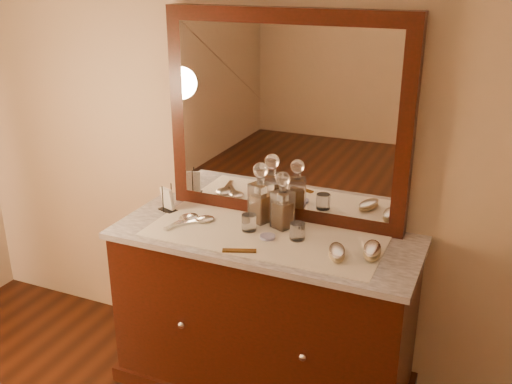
% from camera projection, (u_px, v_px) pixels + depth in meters
% --- Properties ---
extents(dresser_cabinet, '(1.40, 0.55, 0.82)m').
position_uv_depth(dresser_cabinet, '(264.00, 315.00, 2.88)').
color(dresser_cabinet, black).
rests_on(dresser_cabinet, floor).
extents(dresser_plinth, '(1.46, 0.59, 0.08)m').
position_uv_depth(dresser_plinth, '(264.00, 377.00, 3.01)').
color(dresser_plinth, black).
rests_on(dresser_plinth, floor).
extents(knob_left, '(0.04, 0.04, 0.04)m').
position_uv_depth(knob_left, '(182.00, 325.00, 2.73)').
color(knob_left, silver).
rests_on(knob_left, dresser_cabinet).
extents(knob_right, '(0.04, 0.04, 0.04)m').
position_uv_depth(knob_right, '(303.00, 357.00, 2.51)').
color(knob_right, silver).
rests_on(knob_right, dresser_cabinet).
extents(marble_top, '(1.44, 0.59, 0.03)m').
position_uv_depth(marble_top, '(265.00, 238.00, 2.72)').
color(marble_top, white).
rests_on(marble_top, dresser_cabinet).
extents(mirror_frame, '(1.20, 0.08, 1.00)m').
position_uv_depth(mirror_frame, '(285.00, 118.00, 2.74)').
color(mirror_frame, black).
rests_on(mirror_frame, marble_top).
extents(mirror_glass, '(1.06, 0.01, 0.86)m').
position_uv_depth(mirror_glass, '(283.00, 120.00, 2.72)').
color(mirror_glass, white).
rests_on(mirror_glass, marble_top).
extents(lace_runner, '(1.10, 0.45, 0.00)m').
position_uv_depth(lace_runner, '(263.00, 236.00, 2.70)').
color(lace_runner, silver).
rests_on(lace_runner, marble_top).
extents(pin_dish, '(0.09, 0.09, 0.01)m').
position_uv_depth(pin_dish, '(268.00, 237.00, 2.67)').
color(pin_dish, white).
rests_on(pin_dish, lace_runner).
extents(comb, '(0.15, 0.08, 0.01)m').
position_uv_depth(comb, '(239.00, 251.00, 2.55)').
color(comb, brown).
rests_on(comb, lace_runner).
extents(napkin_rack, '(0.11, 0.09, 0.14)m').
position_uv_depth(napkin_rack, '(167.00, 200.00, 2.97)').
color(napkin_rack, black).
rests_on(napkin_rack, marble_top).
extents(decanter_left, '(0.12, 0.12, 0.30)m').
position_uv_depth(decanter_left, '(261.00, 199.00, 2.81)').
color(decanter_left, '#8F5214').
rests_on(decanter_left, lace_runner).
extents(decanter_right, '(0.11, 0.11, 0.28)m').
position_uv_depth(decanter_right, '(283.00, 206.00, 2.75)').
color(decanter_right, '#8F5214').
rests_on(decanter_right, lace_runner).
extents(brush_near, '(0.11, 0.17, 0.04)m').
position_uv_depth(brush_near, '(337.00, 252.00, 2.50)').
color(brush_near, tan).
rests_on(brush_near, lace_runner).
extents(brush_far, '(0.10, 0.18, 0.05)m').
position_uv_depth(brush_far, '(372.00, 250.00, 2.51)').
color(brush_far, tan).
rests_on(brush_far, lace_runner).
extents(hand_mirror_outer, '(0.10, 0.23, 0.02)m').
position_uv_depth(hand_mirror_outer, '(186.00, 219.00, 2.86)').
color(hand_mirror_outer, silver).
rests_on(hand_mirror_outer, lace_runner).
extents(hand_mirror_inner, '(0.17, 0.19, 0.02)m').
position_uv_depth(hand_mirror_inner, '(201.00, 220.00, 2.85)').
color(hand_mirror_inner, silver).
rests_on(hand_mirror_inner, lace_runner).
extents(tumblers, '(0.31, 0.07, 0.08)m').
position_uv_depth(tumblers, '(273.00, 227.00, 2.69)').
color(tumblers, white).
rests_on(tumblers, lace_runner).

